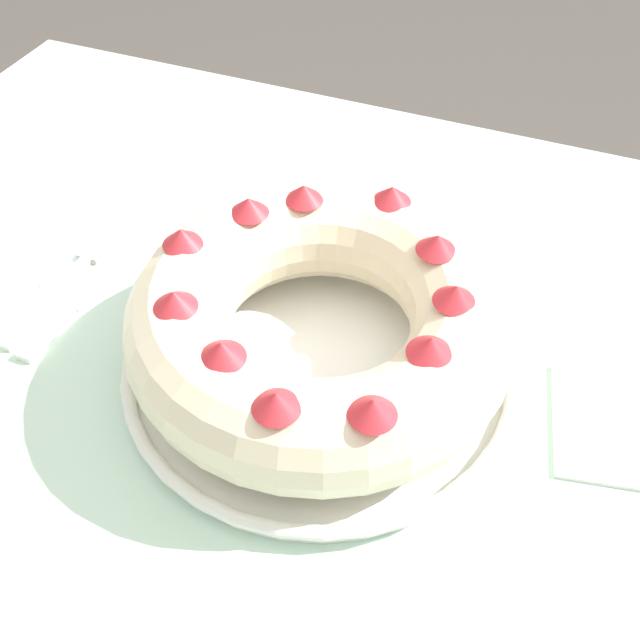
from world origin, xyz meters
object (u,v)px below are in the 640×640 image
serving_dish (320,363)px  serving_knife (30,286)px  bundt_cake (320,319)px  cake_knife (68,310)px  fork (72,276)px

serving_dish → serving_knife: 0.31m
bundt_cake → serving_knife: (-0.31, -0.01, -0.06)m
serving_knife → cake_knife: (0.05, -0.01, 0.00)m
serving_knife → bundt_cake: bearing=2.2°
serving_dish → fork: serving_dish is taller
bundt_cake → fork: 0.29m
serving_knife → cake_knife: size_ratio=1.29×
serving_dish → fork: size_ratio=1.90×
bundt_cake → fork: bearing=175.7°
serving_dish → serving_knife: serving_dish is taller
fork → cake_knife: size_ratio=1.14×
bundt_cake → cake_knife: (-0.26, -0.02, -0.06)m
fork → serving_dish: bearing=-5.2°
fork → cake_knife: (0.02, -0.04, 0.00)m
serving_dish → bundt_cake: 0.06m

